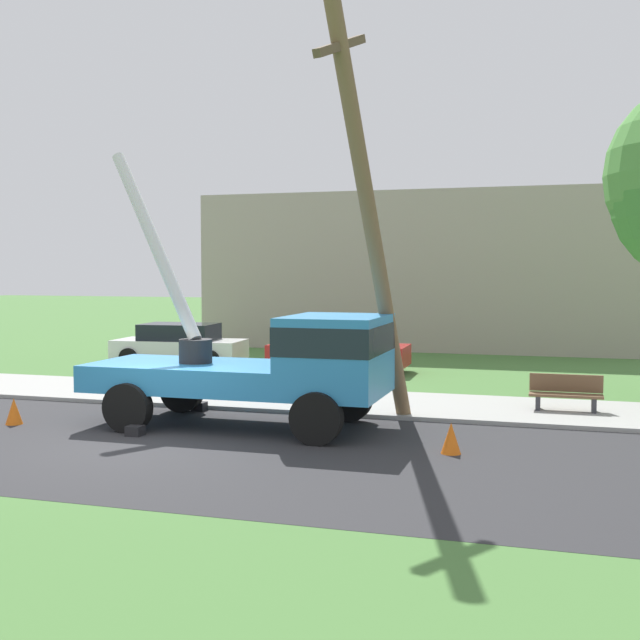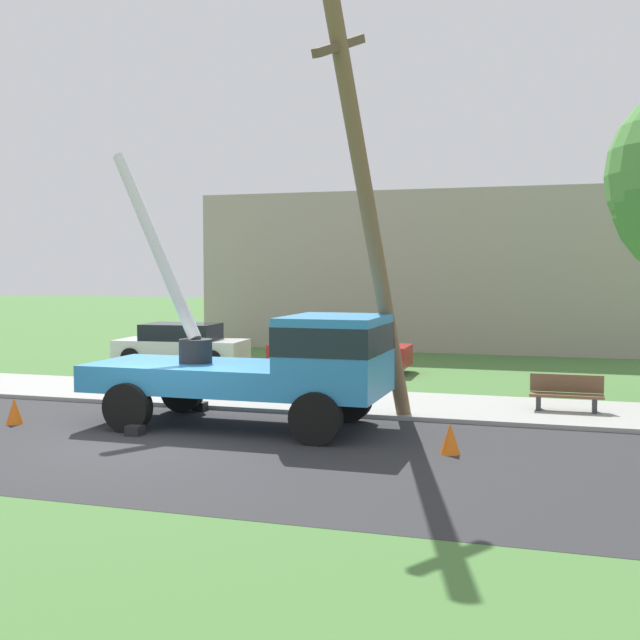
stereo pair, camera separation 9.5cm
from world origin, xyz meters
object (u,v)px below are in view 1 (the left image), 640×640
parked_sedan_red (339,349)px  parked_sedan_white (180,344)px  leaning_utility_pole (369,216)px  traffic_cone_behind (14,411)px  utility_truck (275,361)px  park_bench (566,394)px  traffic_cone_ahead (451,438)px

parked_sedan_red → parked_sedan_white: bearing=179.1°
parked_sedan_white → parked_sedan_red: same height
leaning_utility_pole → parked_sedan_white: (-8.76, 8.96, -3.63)m
leaning_utility_pole → traffic_cone_behind: bearing=-168.7°
utility_truck → parked_sedan_red: bearing=97.3°
parked_sedan_white → park_bench: (12.58, -5.88, -0.25)m
leaning_utility_pole → park_bench: 6.26m
parked_sedan_red → park_bench: parked_sedan_red is taller
traffic_cone_ahead → parked_sedan_white: 14.89m
traffic_cone_ahead → park_bench: park_bench is taller
leaning_utility_pole → parked_sedan_white: bearing=134.3°
park_bench → parked_sedan_red: bearing=140.0°
parked_sedan_white → park_bench: size_ratio=2.82×
traffic_cone_behind → parked_sedan_red: bearing=67.6°
traffic_cone_behind → park_bench: size_ratio=0.35×
utility_truck → parked_sedan_white: 11.52m
leaning_utility_pole → traffic_cone_ahead: (1.85, -1.48, -4.06)m
leaning_utility_pole → traffic_cone_behind: leaning_utility_pole is taller
utility_truck → traffic_cone_ahead: size_ratio=12.07×
utility_truck → parked_sedan_white: size_ratio=1.50×
utility_truck → parked_sedan_red: size_ratio=1.52×
utility_truck → traffic_cone_behind: (-5.44, -1.19, -1.13)m
traffic_cone_ahead → utility_truck: bearing=162.2°
utility_truck → parked_sedan_red: (-1.18, 9.15, -0.70)m
parked_sedan_white → parked_sedan_red: size_ratio=1.02×
utility_truck → parked_sedan_white: (-6.85, 9.24, -0.70)m
traffic_cone_behind → parked_sedan_white: size_ratio=0.12×
utility_truck → traffic_cone_behind: size_ratio=12.07×
parked_sedan_white → park_bench: 13.89m
traffic_cone_behind → parked_sedan_white: (-1.41, 10.43, 0.43)m
parked_sedan_white → parked_sedan_red: bearing=-0.9°
traffic_cone_ahead → park_bench: bearing=66.6°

